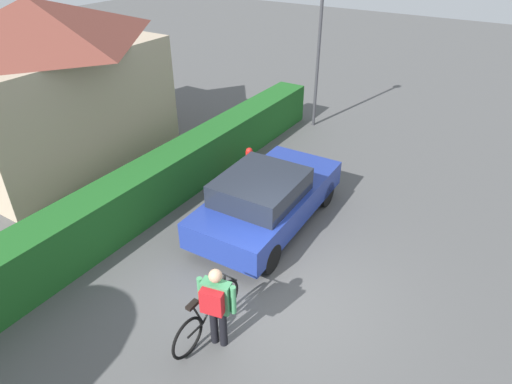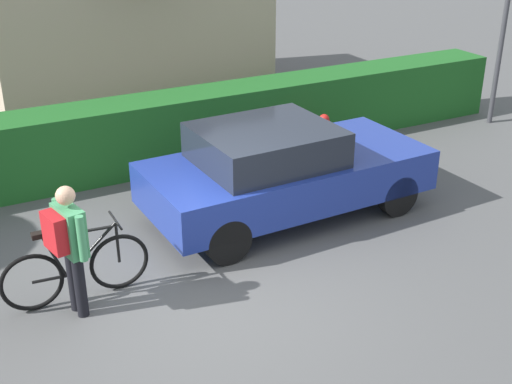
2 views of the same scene
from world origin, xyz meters
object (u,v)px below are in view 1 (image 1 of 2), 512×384
fire_hydrant (249,161)px  bicycle (208,316)px  person_rider (216,303)px  parked_car_near (267,198)px  street_lamp (319,39)px

fire_hydrant → bicycle: bearing=-154.2°
person_rider → parked_car_near: bearing=17.9°
parked_car_near → person_rider: (-3.28, -1.06, 0.22)m
person_rider → street_lamp: 9.68m
parked_car_near → person_rider: size_ratio=2.64×
parked_car_near → fire_hydrant: 2.40m
parked_car_near → fire_hydrant: size_ratio=5.10×
person_rider → fire_hydrant: (5.03, 2.67, -0.53)m
bicycle → fire_hydrant: (4.93, 2.38, 0.02)m
bicycle → person_rider: (-0.10, -0.28, 0.55)m
street_lamp → parked_car_near: bearing=-164.1°
bicycle → person_rider: bearing=-109.7°
bicycle → fire_hydrant: size_ratio=2.13×
parked_car_near → person_rider: 3.45m
parked_car_near → fire_hydrant: bearing=42.4°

